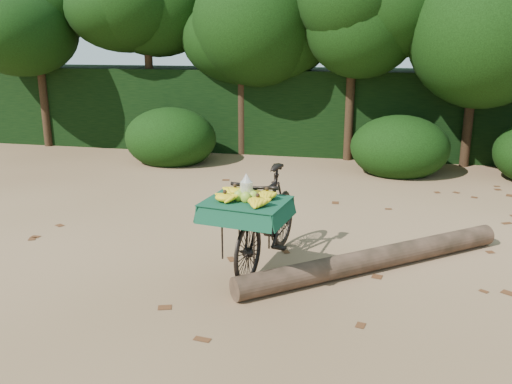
# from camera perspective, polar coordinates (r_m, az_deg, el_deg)

# --- Properties ---
(ground) EXTENTS (80.00, 80.00, 0.00)m
(ground) POSITION_cam_1_polar(r_m,az_deg,el_deg) (6.47, 2.31, -6.37)
(ground) COLOR tan
(ground) RESTS_ON ground
(vendor_bicycle) EXTENTS (0.92, 1.91, 1.10)m
(vendor_bicycle) POSITION_cam_1_polar(r_m,az_deg,el_deg) (5.92, 1.10, -2.71)
(vendor_bicycle) COLOR black
(vendor_bicycle) RESTS_ON ground
(fallen_log) EXTENTS (2.80, 2.34, 0.25)m
(fallen_log) POSITION_cam_1_polar(r_m,az_deg,el_deg) (6.11, 12.50, -6.87)
(fallen_log) COLOR brown
(fallen_log) RESTS_ON ground
(hedge_backdrop) EXTENTS (26.00, 1.80, 1.80)m
(hedge_backdrop) POSITION_cam_1_polar(r_m,az_deg,el_deg) (12.34, 7.68, 8.51)
(hedge_backdrop) COLOR black
(hedge_backdrop) RESTS_ON ground
(tree_row) EXTENTS (14.50, 2.00, 4.00)m
(tree_row) POSITION_cam_1_polar(r_m,az_deg,el_deg) (11.53, 4.21, 13.59)
(tree_row) COLOR black
(tree_row) RESTS_ON ground
(bush_clumps) EXTENTS (8.80, 1.70, 0.90)m
(bush_clumps) POSITION_cam_1_polar(r_m,az_deg,el_deg) (10.41, 9.34, 4.58)
(bush_clumps) COLOR black
(bush_clumps) RESTS_ON ground
(leaf_litter) EXTENTS (7.00, 7.30, 0.01)m
(leaf_litter) POSITION_cam_1_polar(r_m,az_deg,el_deg) (7.07, 3.26, -4.38)
(leaf_litter) COLOR #542D16
(leaf_litter) RESTS_ON ground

